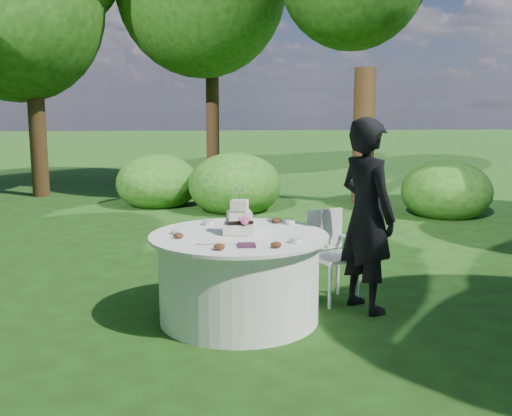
% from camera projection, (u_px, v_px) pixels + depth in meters
% --- Properties ---
extents(ground, '(80.00, 80.00, 0.00)m').
position_uv_depth(ground, '(239.00, 319.00, 5.33)').
color(ground, '#1B360E').
rests_on(ground, ground).
extents(napkins, '(0.14, 0.14, 0.02)m').
position_uv_depth(napkins, '(247.00, 245.00, 4.75)').
color(napkins, '#471E39').
rests_on(napkins, table).
extents(feather_plume, '(0.48, 0.07, 0.01)m').
position_uv_depth(feather_plume, '(225.00, 243.00, 4.84)').
color(feather_plume, silver).
rests_on(feather_plume, table).
extents(guest, '(0.67, 0.77, 1.78)m').
position_uv_depth(guest, '(367.00, 215.00, 5.44)').
color(guest, black).
rests_on(guest, ground).
extents(table, '(1.56, 1.56, 0.77)m').
position_uv_depth(table, '(239.00, 277.00, 5.27)').
color(table, white).
rests_on(table, ground).
extents(cake, '(0.30, 0.30, 0.41)m').
position_uv_depth(cake, '(240.00, 221.00, 5.22)').
color(cake, white).
rests_on(cake, table).
extents(chair, '(0.52, 0.52, 0.88)m').
position_uv_depth(chair, '(330.00, 248.00, 5.78)').
color(chair, white).
rests_on(chair, ground).
extents(votives, '(1.14, 0.90, 0.04)m').
position_uv_depth(votives, '(242.00, 229.00, 5.33)').
color(votives, silver).
rests_on(votives, table).
extents(petal_cups, '(0.99, 1.12, 0.05)m').
position_uv_depth(petal_cups, '(239.00, 236.00, 5.02)').
color(petal_cups, '#562D16').
rests_on(petal_cups, table).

